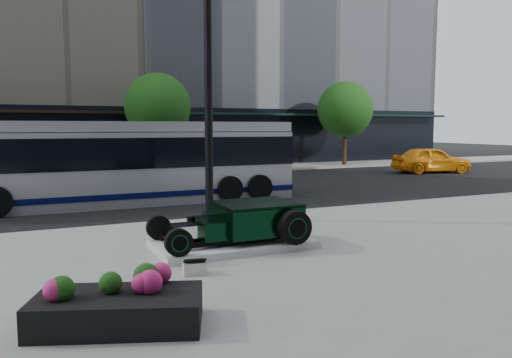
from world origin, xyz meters
name	(u,v)px	position (x,y,z in m)	size (l,w,h in m)	color
ground	(224,208)	(0.00, 0.00, 0.00)	(120.00, 120.00, 0.00)	black
sidewalk_near	(479,306)	(0.00, -10.50, 0.06)	(70.00, 17.00, 0.12)	gray
sidewalk_far	(138,172)	(0.00, 14.00, 0.06)	(70.00, 4.00, 0.12)	gray
street_trees	(160,109)	(1.15, 13.07, 3.77)	(29.80, 3.80, 5.70)	black
display_plinth	(233,244)	(-2.04, -5.76, 0.20)	(3.40, 1.80, 0.15)	silver
hot_rod	(247,220)	(-1.71, -5.76, 0.70)	(3.22, 2.00, 0.81)	black
info_plaque	(194,267)	(-3.42, -7.29, 0.24)	(0.45, 0.37, 0.31)	silver
lamppost	(208,97)	(-1.36, -2.33, 3.57)	(0.41, 0.41, 7.47)	black
flower_planter	(118,307)	(-5.06, -9.13, 0.38)	(2.41, 1.78, 0.70)	black
transit_bus	(128,162)	(-2.72, 2.43, 1.49)	(12.12, 2.88, 2.92)	#ABAFB5
white_sedan	(241,171)	(3.18, 5.90, 0.65)	(1.83, 4.49, 1.30)	white
yellow_taxi	(431,160)	(15.98, 6.90, 0.78)	(1.85, 4.59, 1.56)	#FFA013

